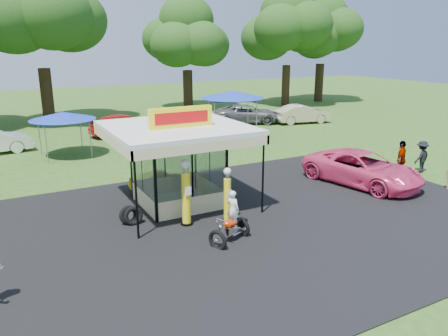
{
  "coord_description": "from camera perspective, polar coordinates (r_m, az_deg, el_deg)",
  "views": [
    {
      "loc": [
        -8.51,
        -11.2,
        6.55
      ],
      "look_at": [
        -0.35,
        4.0,
        1.62
      ],
      "focal_mm": 35.0,
      "sensor_mm": 36.0,
      "label": 1
    }
  ],
  "objects": [
    {
      "name": "oak_far_c",
      "position": [
        39.58,
        -23.04,
        17.22
      ],
      "size": [
        11.03,
        11.03,
        13.0
      ],
      "color": "black",
      "rests_on": "ground"
    },
    {
      "name": "spare_tires",
      "position": [
        16.74,
        -12.05,
        -6.09
      ],
      "size": [
        0.88,
        0.53,
        0.76
      ],
      "rotation": [
        0.0,
        0.0,
        0.0
      ],
      "color": "black",
      "rests_on": "ground"
    },
    {
      "name": "kiosk_car",
      "position": [
        20.44,
        -8.36,
        -1.5
      ],
      "size": [
        2.82,
        1.13,
        0.96
      ],
      "primitive_type": "imported",
      "rotation": [
        0.0,
        0.0,
        1.57
      ],
      "color": "yellow",
      "rests_on": "ground"
    },
    {
      "name": "oak_far_f",
      "position": [
        52.85,
        12.66,
        16.62
      ],
      "size": [
        9.7,
        9.7,
        11.69
      ],
      "color": "black",
      "rests_on": "ground"
    },
    {
      "name": "tent_west",
      "position": [
        27.58,
        -20.34,
        6.36
      ],
      "size": [
        3.83,
        3.83,
        2.68
      ],
      "rotation": [
        0.0,
        0.0,
        0.04
      ],
      "color": "gray",
      "rests_on": "ground"
    },
    {
      "name": "gas_pump_left",
      "position": [
        16.1,
        -4.97,
        -3.44
      ],
      "size": [
        0.47,
        0.47,
        2.54
      ],
      "color": "black",
      "rests_on": "ground"
    },
    {
      "name": "bg_car_d",
      "position": [
        37.47,
        3.08,
        7.07
      ],
      "size": [
        6.12,
        4.89,
        1.55
      ],
      "primitive_type": "imported",
      "rotation": [
        0.0,
        0.0,
        1.08
      ],
      "color": "#5D5C5F",
      "rests_on": "ground"
    },
    {
      "name": "bg_car_e",
      "position": [
        37.93,
        10.21,
        6.96
      ],
      "size": [
        4.99,
        2.54,
        1.57
      ],
      "primitive_type": "imported",
      "rotation": [
        0.0,
        0.0,
        1.38
      ],
      "color": "#BFAF92",
      "rests_on": "ground"
    },
    {
      "name": "oak_far_d",
      "position": [
        45.44,
        -4.89,
        16.43
      ],
      "size": [
        9.18,
        9.18,
        10.93
      ],
      "color": "black",
      "rests_on": "ground"
    },
    {
      "name": "bg_car_b",
      "position": [
        33.37,
        -12.92,
        5.55
      ],
      "size": [
        5.53,
        3.15,
        1.51
      ],
      "primitive_type": "imported",
      "rotation": [
        0.0,
        0.0,
        1.78
      ],
      "color": "#B5160D",
      "rests_on": "ground"
    },
    {
      "name": "gas_pump_right",
      "position": [
        16.42,
        0.45,
        -3.71
      ],
      "size": [
        0.4,
        0.4,
        2.14
      ],
      "color": "black",
      "rests_on": "ground"
    },
    {
      "name": "spectator_east_a",
      "position": [
        25.04,
        24.4,
        1.34
      ],
      "size": [
        1.18,
        0.8,
        1.69
      ],
      "primitive_type": "imported",
      "rotation": [
        0.0,
        0.0,
        3.31
      ],
      "color": "black",
      "rests_on": "ground"
    },
    {
      "name": "gas_station_kiosk",
      "position": [
        18.09,
        -6.11,
        0.58
      ],
      "size": [
        5.4,
        5.4,
        4.18
      ],
      "color": "white",
      "rests_on": "ground"
    },
    {
      "name": "spectator_east_b",
      "position": [
        23.57,
        22.14,
        1.04
      ],
      "size": [
        1.21,
        0.98,
        1.92
      ],
      "primitive_type": "imported",
      "rotation": [
        0.0,
        0.0,
        3.68
      ],
      "color": "gray",
      "rests_on": "ground"
    },
    {
      "name": "ground",
      "position": [
        15.52,
        8.26,
        -9.2
      ],
      "size": [
        120.0,
        120.0,
        0.0
      ],
      "primitive_type": "plane",
      "color": "#2F4A17",
      "rests_on": "ground"
    },
    {
      "name": "oak_far_e",
      "position": [
        48.53,
        8.32,
        17.1
      ],
      "size": [
        10.07,
        10.07,
        11.98
      ],
      "color": "black",
      "rests_on": "ground"
    },
    {
      "name": "pink_sedan",
      "position": [
        21.9,
        17.62,
        -0.05
      ],
      "size": [
        3.76,
        6.14,
        1.59
      ],
      "primitive_type": "imported",
      "rotation": [
        0.0,
        0.0,
        0.21
      ],
      "color": "#F4427A",
      "rests_on": "ground"
    },
    {
      "name": "motorcycle",
      "position": [
        14.96,
        1.02,
        -6.95
      ],
      "size": [
        1.65,
        1.27,
        1.88
      ],
      "rotation": [
        0.0,
        0.0,
        0.42
      ],
      "color": "black",
      "rests_on": "ground"
    },
    {
      "name": "asphalt_apron",
      "position": [
        17.01,
        4.25,
        -6.67
      ],
      "size": [
        20.0,
        14.0,
        0.04
      ],
      "primitive_type": "cube",
      "color": "black",
      "rests_on": "ground"
    },
    {
      "name": "tent_east",
      "position": [
        32.32,
        1.07,
        9.54
      ],
      "size": [
        4.65,
        4.65,
        3.25
      ],
      "rotation": [
        0.0,
        0.0,
        -0.34
      ],
      "color": "gray",
      "rests_on": "ground"
    }
  ]
}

